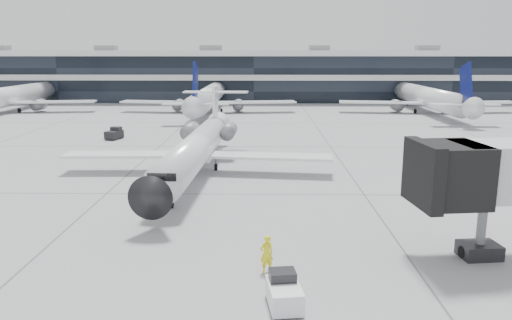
{
  "coord_description": "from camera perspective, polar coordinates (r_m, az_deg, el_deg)",
  "views": [
    {
      "loc": [
        2.25,
        -37.14,
        10.72
      ],
      "look_at": [
        1.63,
        0.55,
        2.6
      ],
      "focal_mm": 35.0,
      "sensor_mm": 36.0,
      "label": 1
    }
  ],
  "objects": [
    {
      "name": "traffic_cone",
      "position": [
        52.22,
        -5.99,
        0.54
      ],
      "size": [
        0.39,
        0.39,
        0.56
      ],
      "rotation": [
        0.0,
        0.0,
        -0.03
      ],
      "color": "#DF5B0B",
      "rests_on": "ground"
    },
    {
      "name": "regional_jet",
      "position": [
        45.2,
        -6.75,
        1.47
      ],
      "size": [
        24.43,
        30.45,
        7.03
      ],
      "rotation": [
        0.0,
        0.0,
        -0.04
      ],
      "color": "white",
      "rests_on": "ground"
    },
    {
      "name": "terminal",
      "position": [
        119.29,
        -0.14,
        9.41
      ],
      "size": [
        170.0,
        22.0,
        10.0
      ],
      "primitive_type": "cube",
      "color": "black",
      "rests_on": "ground"
    },
    {
      "name": "ramp_worker",
      "position": [
        25.18,
        1.21,
        -10.65
      ],
      "size": [
        0.82,
        0.69,
        1.92
      ],
      "primitive_type": "imported",
      "rotation": [
        0.0,
        0.0,
        3.53
      ],
      "color": "yellow",
      "rests_on": "ground"
    },
    {
      "name": "ground",
      "position": [
        38.72,
        -2.43,
        -3.93
      ],
      "size": [
        220.0,
        220.0,
        0.0
      ],
      "primitive_type": "plane",
      "color": "gray",
      "rests_on": "ground"
    },
    {
      "name": "far_tug",
      "position": [
        65.69,
        -15.88,
        2.9
      ],
      "size": [
        2.02,
        2.67,
        1.51
      ],
      "rotation": [
        0.0,
        0.0,
        -0.29
      ],
      "color": "black",
      "rests_on": "ground"
    },
    {
      "name": "bg_jet_left",
      "position": [
        104.1,
        -26.17,
        5.01
      ],
      "size": [
        32.0,
        40.0,
        9.6
      ],
      "primitive_type": null,
      "color": "white",
      "rests_on": "ground"
    },
    {
      "name": "bg_jet_right",
      "position": [
        97.41,
        18.8,
        5.2
      ],
      "size": [
        32.0,
        40.0,
        9.6
      ],
      "primitive_type": null,
      "color": "white",
      "rests_on": "ground"
    },
    {
      "name": "bg_jet_center",
      "position": [
        93.32,
        -5.4,
        5.51
      ],
      "size": [
        32.0,
        40.0,
        9.6
      ],
      "primitive_type": null,
      "color": "white",
      "rests_on": "ground"
    },
    {
      "name": "baggage_tug",
      "position": [
        22.19,
        3.21,
        -14.85
      ],
      "size": [
        1.63,
        2.43,
        1.45
      ],
      "rotation": [
        0.0,
        0.0,
        0.13
      ],
      "color": "white",
      "rests_on": "ground"
    }
  ]
}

